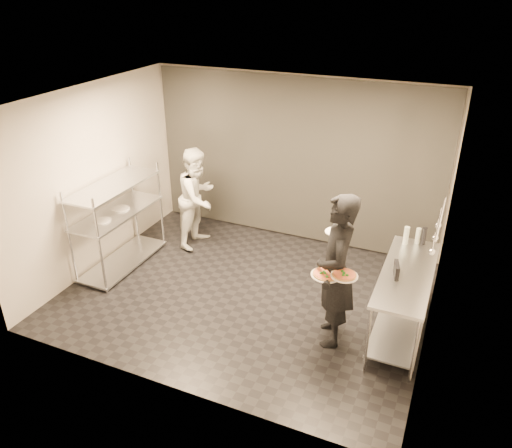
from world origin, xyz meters
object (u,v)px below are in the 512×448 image
at_px(prep_counter, 404,292).
at_px(salad_plate, 336,230).
at_px(waiter, 336,271).
at_px(bottle_green, 406,236).
at_px(pass_rack, 118,220).
at_px(bottle_dark, 424,236).
at_px(pizza_plate_far, 344,275).
at_px(pos_monitor, 396,270).
at_px(bottle_clear, 418,236).
at_px(chef, 198,197).
at_px(pizza_plate_near, 326,274).

height_order(prep_counter, salad_plate, salad_plate).
distance_m(waiter, bottle_green, 1.32).
distance_m(pass_rack, bottle_green, 4.26).
height_order(pass_rack, bottle_green, pass_rack).
relative_size(prep_counter, bottle_dark, 7.48).
bearing_deg(pizza_plate_far, pos_monitor, 42.98).
distance_m(prep_counter, bottle_dark, 0.90).
relative_size(bottle_clear, bottle_dark, 0.90).
bearing_deg(bottle_dark, waiter, -124.44).
xyz_separation_m(chef, pizza_plate_near, (2.69, -1.72, 0.18)).
bearing_deg(bottle_clear, bottle_dark, 0.00).
relative_size(pos_monitor, bottle_clear, 1.08).
bearing_deg(pizza_plate_near, chef, 147.38).
height_order(salad_plate, bottle_clear, salad_plate).
xyz_separation_m(pass_rack, salad_plate, (3.45, -0.19, 0.63)).
distance_m(prep_counter, waiter, 0.97).
height_order(prep_counter, pizza_plate_far, pizza_plate_far).
relative_size(pizza_plate_near, pos_monitor, 1.52).
bearing_deg(bottle_clear, pos_monitor, -97.46).
bearing_deg(prep_counter, bottle_green, 101.09).
distance_m(waiter, chef, 3.17).
distance_m(pass_rack, pizza_plate_near, 3.54).
distance_m(pizza_plate_far, bottle_dark, 1.60).
distance_m(chef, salad_plate, 3.01).
xyz_separation_m(waiter, pizza_plate_far, (0.14, -0.18, 0.09)).
bearing_deg(bottle_green, bottle_dark, 23.93).
bearing_deg(pos_monitor, salad_plate, 169.46).
height_order(waiter, salad_plate, waiter).
distance_m(prep_counter, salad_plate, 1.19).
relative_size(waiter, pos_monitor, 8.43).
bearing_deg(pizza_plate_far, chef, 149.19).
bearing_deg(pizza_plate_far, waiter, 128.19).
xyz_separation_m(pizza_plate_near, bottle_green, (0.72, 1.33, 0.01)).
bearing_deg(chef, waiter, -115.75).
bearing_deg(pizza_plate_far, prep_counter, 44.79).
height_order(pizza_plate_near, pos_monitor, pos_monitor).
relative_size(prep_counter, pizza_plate_far, 5.68).
bearing_deg(pizza_plate_near, prep_counter, 36.02).
distance_m(chef, bottle_dark, 3.64).
bearing_deg(bottle_green, chef, 173.37).
relative_size(pos_monitor, bottle_dark, 0.98).
xyz_separation_m(chef, bottle_clear, (3.55, -0.30, 0.18)).
distance_m(pizza_plate_far, bottle_green, 1.43).
bearing_deg(prep_counter, waiter, -149.93).
xyz_separation_m(pizza_plate_near, salad_plate, (-0.03, 0.42, 0.37)).
relative_size(pizza_plate_near, bottle_clear, 1.64).
bearing_deg(chef, bottle_green, -93.07).
bearing_deg(pos_monitor, pass_rack, 163.93).
relative_size(pizza_plate_far, bottle_green, 1.25).
xyz_separation_m(waiter, bottle_green, (0.64, 1.16, 0.06)).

